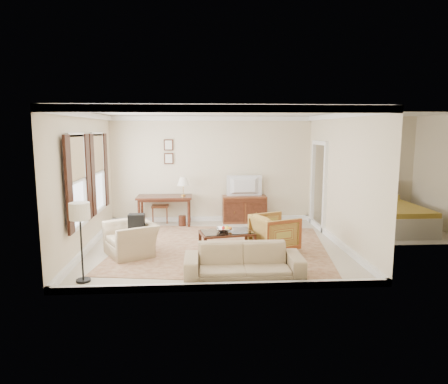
{
  "coord_description": "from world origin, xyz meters",
  "views": [
    {
      "loc": [
        -0.35,
        -8.48,
        2.51
      ],
      "look_at": [
        0.2,
        0.3,
        1.15
      ],
      "focal_mm": 32.0,
      "sensor_mm": 36.0,
      "label": 1
    }
  ],
  "objects": [
    {
      "name": "coffee_table",
      "position": [
        0.21,
        -0.5,
        0.35
      ],
      "size": [
        1.17,
        0.82,
        0.46
      ],
      "rotation": [
        0.0,
        0.0,
        0.18
      ],
      "color": "#522617",
      "rests_on": "room_shell"
    },
    {
      "name": "book_b",
      "position": [
        0.33,
        -0.49,
        0.17
      ],
      "size": [
        0.26,
        0.16,
        0.38
      ],
      "primitive_type": "imported",
      "rotation": [
        0.0,
        0.0,
        -0.5
      ],
      "color": "brown",
      "rests_on": "coffee_table"
    },
    {
      "name": "rug",
      "position": [
        0.11,
        -0.19,
        0.01
      ],
      "size": [
        4.92,
        4.39,
        0.01
      ],
      "primitive_type": "cube",
      "rotation": [
        0.0,
        0.0,
        -0.14
      ],
      "color": "brown",
      "rests_on": "room_shell"
    },
    {
      "name": "sofa",
      "position": [
        0.39,
        -1.99,
        0.39
      ],
      "size": [
        2.01,
        0.6,
        0.78
      ],
      "primitive_type": "imported",
      "rotation": [
        0.0,
        0.0,
        -0.01
      ],
      "color": "tan",
      "rests_on": "room_shell"
    },
    {
      "name": "fruit_bowl",
      "position": [
        0.13,
        -0.52,
        0.51
      ],
      "size": [
        0.42,
        0.42,
        0.1
      ],
      "primitive_type": "imported",
      "color": "silver",
      "rests_on": "coffee_table"
    },
    {
      "name": "tv",
      "position": [
        0.88,
        2.22,
        1.2
      ],
      "size": [
        0.92,
        0.53,
        0.12
      ],
      "primitive_type": "imported",
      "rotation": [
        0.0,
        0.0,
        3.14
      ],
      "color": "black",
      "rests_on": "sideboard"
    },
    {
      "name": "framed_prints",
      "position": [
        -1.17,
        2.47,
        1.94
      ],
      "size": [
        0.25,
        0.04,
        0.68
      ],
      "primitive_type": null,
      "color": "#522617",
      "rests_on": "room_shell"
    },
    {
      "name": "sideboard",
      "position": [
        0.88,
        2.24,
        0.37
      ],
      "size": [
        1.2,
        0.46,
        0.74
      ],
      "primitive_type": "cube",
      "color": "brown",
      "rests_on": "room_shell"
    },
    {
      "name": "book_a",
      "position": [
        0.13,
        -0.48,
        0.18
      ],
      "size": [
        0.28,
        0.08,
        0.38
      ],
      "primitive_type": "imported",
      "rotation": [
        0.0,
        0.0,
        0.16
      ],
      "color": "brown",
      "rests_on": "coffee_table"
    },
    {
      "name": "window_front",
      "position": [
        -2.7,
        -0.7,
        1.55
      ],
      "size": [
        0.12,
        1.56,
        1.8
      ],
      "primitive_type": null,
      "color": "#CCB284",
      "rests_on": "room_shell"
    },
    {
      "name": "floor_lamp",
      "position": [
        -2.31,
        -1.96,
        1.11
      ],
      "size": [
        0.33,
        0.33,
        1.35
      ],
      "color": "black",
      "rests_on": "room_shell"
    },
    {
      "name": "annex_bedroom",
      "position": [
        4.49,
        1.15,
        0.34
      ],
      "size": [
        3.0,
        2.7,
        2.9
      ],
      "color": "beige",
      "rests_on": "ground"
    },
    {
      "name": "room_shell",
      "position": [
        0.0,
        0.0,
        2.47
      ],
      "size": [
        5.51,
        5.01,
        2.91
      ],
      "color": "beige",
      "rests_on": "ground"
    },
    {
      "name": "desk_lamp",
      "position": [
        -0.78,
        2.04,
        1.04
      ],
      "size": [
        0.32,
        0.32,
        0.5
      ],
      "primitive_type": null,
      "color": "silver",
      "rests_on": "writing_desk"
    },
    {
      "name": "desk_chair",
      "position": [
        -1.42,
        2.39,
        0.53
      ],
      "size": [
        0.46,
        0.46,
        1.05
      ],
      "primitive_type": null,
      "rotation": [
        0.0,
        0.0,
        0.01
      ],
      "color": "brown",
      "rests_on": "room_shell"
    },
    {
      "name": "striped_armchair",
      "position": [
        1.22,
        -0.42,
        0.42
      ],
      "size": [
        1.01,
        1.04,
        0.85
      ],
      "primitive_type": "imported",
      "rotation": [
        0.0,
        0.0,
        1.94
      ],
      "color": "brown",
      "rests_on": "room_shell"
    },
    {
      "name": "doorway",
      "position": [
        2.71,
        1.5,
        1.08
      ],
      "size": [
        0.1,
        1.12,
        2.25
      ],
      "primitive_type": null,
      "color": "white",
      "rests_on": "room_shell"
    },
    {
      "name": "writing_desk",
      "position": [
        -1.27,
        2.04,
        0.68
      ],
      "size": [
        1.44,
        0.72,
        0.79
      ],
      "color": "#522617",
      "rests_on": "room_shell"
    },
    {
      "name": "backpack",
      "position": [
        -1.63,
        -0.49,
        0.69
      ],
      "size": [
        0.36,
        0.39,
        0.4
      ],
      "primitive_type": "cube",
      "rotation": [
        0.0,
        0.0,
        -0.98
      ],
      "color": "black",
      "rests_on": "club_armchair"
    },
    {
      "name": "window_rear",
      "position": [
        -2.7,
        0.9,
        1.55
      ],
      "size": [
        0.12,
        1.56,
        1.8
      ],
      "primitive_type": null,
      "color": "#CCB284",
      "rests_on": "room_shell"
    },
    {
      "name": "club_armchair",
      "position": [
        -1.74,
        -0.51,
        0.44
      ],
      "size": [
        1.07,
        1.2,
        0.88
      ],
      "primitive_type": "imported",
      "rotation": [
        0.0,
        0.0,
        -1.06
      ],
      "color": "tan",
      "rests_on": "room_shell"
    }
  ]
}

